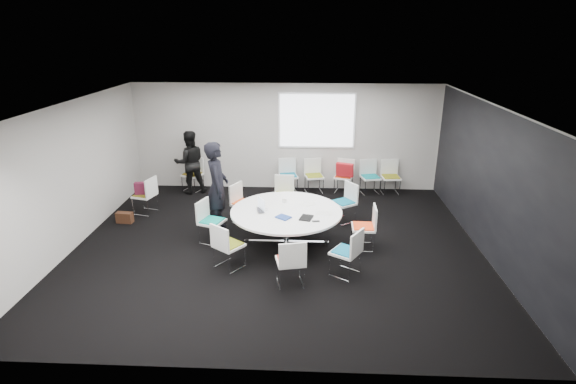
{
  "coord_description": "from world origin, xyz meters",
  "views": [
    {
      "loc": [
        0.6,
        -8.07,
        4.1
      ],
      "look_at": [
        0.2,
        0.4,
        1.0
      ],
      "focal_mm": 28.0,
      "sensor_mm": 36.0,
      "label": 1
    }
  ],
  "objects_px": {
    "chair_ring_c": "(284,202)",
    "chair_ring_h": "(346,261)",
    "chair_ring_a": "(363,235)",
    "chair_person_back": "(193,180)",
    "chair_back_b": "(314,182)",
    "chair_spare_left": "(146,202)",
    "brown_bag": "(125,218)",
    "conference_table": "(286,220)",
    "cup": "(284,200)",
    "chair_back_a": "(288,182)",
    "maroon_bag": "(144,188)",
    "chair_back_e": "(390,183)",
    "chair_ring_b": "(344,210)",
    "chair_ring_e": "(212,229)",
    "laptop": "(263,210)",
    "chair_ring_d": "(244,211)",
    "chair_back_c": "(344,183)",
    "chair_back_d": "(370,183)",
    "chair_ring_g": "(291,271)",
    "chair_ring_f": "(229,254)",
    "person_back": "(190,162)",
    "person_main": "(217,187)"
  },
  "relations": [
    {
      "from": "chair_spare_left",
      "to": "brown_bag",
      "type": "height_order",
      "value": "chair_spare_left"
    },
    {
      "from": "chair_ring_c",
      "to": "brown_bag",
      "type": "height_order",
      "value": "chair_ring_c"
    },
    {
      "from": "chair_ring_a",
      "to": "chair_back_d",
      "type": "height_order",
      "value": "same"
    },
    {
      "from": "chair_ring_c",
      "to": "chair_back_a",
      "type": "bearing_deg",
      "value": -90.7
    },
    {
      "from": "chair_ring_g",
      "to": "laptop",
      "type": "bearing_deg",
      "value": 99.53
    },
    {
      "from": "chair_ring_b",
      "to": "chair_ring_e",
      "type": "xyz_separation_m",
      "value": [
        -2.74,
        -1.17,
        0.0
      ]
    },
    {
      "from": "chair_back_a",
      "to": "brown_bag",
      "type": "bearing_deg",
      "value": 19.03
    },
    {
      "from": "chair_ring_f",
      "to": "chair_person_back",
      "type": "distance_m",
      "value": 4.41
    },
    {
      "from": "chair_ring_a",
      "to": "chair_spare_left",
      "type": "bearing_deg",
      "value": 73.7
    },
    {
      "from": "chair_ring_c",
      "to": "chair_person_back",
      "type": "height_order",
      "value": "same"
    },
    {
      "from": "chair_back_a",
      "to": "chair_back_e",
      "type": "xyz_separation_m",
      "value": [
        2.68,
        0.01,
        0.0
      ]
    },
    {
      "from": "chair_back_c",
      "to": "chair_ring_f",
      "type": "bearing_deg",
      "value": 76.67
    },
    {
      "from": "brown_bag",
      "to": "chair_back_c",
      "type": "bearing_deg",
      "value": 23.62
    },
    {
      "from": "chair_ring_f",
      "to": "maroon_bag",
      "type": "height_order",
      "value": "chair_ring_f"
    },
    {
      "from": "chair_ring_c",
      "to": "chair_ring_h",
      "type": "bearing_deg",
      "value": 114.84
    },
    {
      "from": "chair_ring_g",
      "to": "chair_ring_d",
      "type": "bearing_deg",
      "value": 101.66
    },
    {
      "from": "conference_table",
      "to": "chair_spare_left",
      "type": "relative_size",
      "value": 2.49
    },
    {
      "from": "chair_ring_g",
      "to": "chair_back_e",
      "type": "xyz_separation_m",
      "value": [
        2.42,
        4.62,
        0.0
      ]
    },
    {
      "from": "maroon_bag",
      "to": "chair_ring_e",
      "type": "bearing_deg",
      "value": -37.24
    },
    {
      "from": "chair_ring_e",
      "to": "brown_bag",
      "type": "relative_size",
      "value": 2.44
    },
    {
      "from": "chair_spare_left",
      "to": "maroon_bag",
      "type": "bearing_deg",
      "value": 90.0
    },
    {
      "from": "chair_ring_d",
      "to": "chair_person_back",
      "type": "height_order",
      "value": "same"
    },
    {
      "from": "cup",
      "to": "brown_bag",
      "type": "height_order",
      "value": "cup"
    },
    {
      "from": "chair_back_d",
      "to": "person_main",
      "type": "distance_m",
      "value": 4.34
    },
    {
      "from": "conference_table",
      "to": "chair_back_d",
      "type": "distance_m",
      "value": 3.69
    },
    {
      "from": "chair_back_a",
      "to": "person_back",
      "type": "distance_m",
      "value": 2.62
    },
    {
      "from": "chair_person_back",
      "to": "laptop",
      "type": "height_order",
      "value": "chair_person_back"
    },
    {
      "from": "chair_ring_b",
      "to": "chair_ring_c",
      "type": "xyz_separation_m",
      "value": [
        -1.37,
        0.41,
        0.0
      ]
    },
    {
      "from": "chair_ring_a",
      "to": "cup",
      "type": "distance_m",
      "value": 1.75
    },
    {
      "from": "laptop",
      "to": "chair_ring_f",
      "type": "bearing_deg",
      "value": 139.56
    },
    {
      "from": "chair_back_a",
      "to": "maroon_bag",
      "type": "relative_size",
      "value": 2.2
    },
    {
      "from": "chair_ring_h",
      "to": "laptop",
      "type": "xyz_separation_m",
      "value": [
        -1.56,
        1.12,
        0.47
      ]
    },
    {
      "from": "chair_ring_g",
      "to": "cup",
      "type": "distance_m",
      "value": 2.04
    },
    {
      "from": "chair_ring_a",
      "to": "maroon_bag",
      "type": "height_order",
      "value": "chair_ring_a"
    },
    {
      "from": "chair_back_d",
      "to": "chair_person_back",
      "type": "bearing_deg",
      "value": -13.8
    },
    {
      "from": "person_main",
      "to": "brown_bag",
      "type": "relative_size",
      "value": 5.42
    },
    {
      "from": "chair_ring_h",
      "to": "chair_person_back",
      "type": "relative_size",
      "value": 1.0
    },
    {
      "from": "laptop",
      "to": "chair_ring_a",
      "type": "bearing_deg",
      "value": -103.44
    },
    {
      "from": "conference_table",
      "to": "person_main",
      "type": "xyz_separation_m",
      "value": [
        -1.48,
        0.61,
        0.44
      ]
    },
    {
      "from": "chair_ring_a",
      "to": "chair_person_back",
      "type": "xyz_separation_m",
      "value": [
        -4.18,
        3.18,
        0.0
      ]
    },
    {
      "from": "chair_ring_a",
      "to": "chair_back_e",
      "type": "bearing_deg",
      "value": -16.89
    },
    {
      "from": "laptop",
      "to": "chair_ring_c",
      "type": "bearing_deg",
      "value": -22.57
    },
    {
      "from": "chair_ring_e",
      "to": "cup",
      "type": "distance_m",
      "value": 1.58
    },
    {
      "from": "maroon_bag",
      "to": "chair_ring_f",
      "type": "bearing_deg",
      "value": -45.77
    },
    {
      "from": "chair_ring_c",
      "to": "chair_back_a",
      "type": "relative_size",
      "value": 1.0
    },
    {
      "from": "chair_back_d",
      "to": "laptop",
      "type": "distance_m",
      "value": 4.0
    },
    {
      "from": "conference_table",
      "to": "cup",
      "type": "height_order",
      "value": "cup"
    },
    {
      "from": "chair_ring_b",
      "to": "chair_back_c",
      "type": "distance_m",
      "value": 1.89
    },
    {
      "from": "chair_ring_f",
      "to": "chair_back_d",
      "type": "relative_size",
      "value": 1.0
    },
    {
      "from": "chair_person_back",
      "to": "chair_back_b",
      "type": "bearing_deg",
      "value": -157.16
    }
  ]
}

